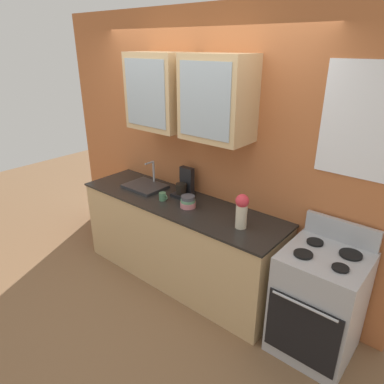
{
  "coord_description": "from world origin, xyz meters",
  "views": [
    {
      "loc": [
        2.15,
        -2.34,
        2.36
      ],
      "look_at": [
        0.18,
        0.0,
        1.06
      ],
      "focal_mm": 32.73,
      "sensor_mm": 36.0,
      "label": 1
    }
  ],
  "objects_px": {
    "stove_range": "(318,303)",
    "bowl_stack": "(188,202)",
    "cup_near_sink": "(163,196)",
    "coffee_maker": "(184,185)",
    "sink_faucet": "(145,186)",
    "vase": "(242,210)"
  },
  "relations": [
    {
      "from": "vase",
      "to": "cup_near_sink",
      "type": "bearing_deg",
      "value": -178.27
    },
    {
      "from": "stove_range",
      "to": "cup_near_sink",
      "type": "height_order",
      "value": "stove_range"
    },
    {
      "from": "stove_range",
      "to": "bowl_stack",
      "type": "distance_m",
      "value": 1.43
    },
    {
      "from": "stove_range",
      "to": "bowl_stack",
      "type": "bearing_deg",
      "value": -178.65
    },
    {
      "from": "bowl_stack",
      "to": "vase",
      "type": "distance_m",
      "value": 0.62
    },
    {
      "from": "stove_range",
      "to": "coffee_maker",
      "type": "distance_m",
      "value": 1.66
    },
    {
      "from": "stove_range",
      "to": "sink_faucet",
      "type": "xyz_separation_m",
      "value": [
        -2.02,
        0.04,
        0.47
      ]
    },
    {
      "from": "stove_range",
      "to": "vase",
      "type": "bearing_deg",
      "value": -176.24
    },
    {
      "from": "cup_near_sink",
      "to": "vase",
      "type": "bearing_deg",
      "value": 1.73
    },
    {
      "from": "stove_range",
      "to": "cup_near_sink",
      "type": "xyz_separation_m",
      "value": [
        -1.64,
        -0.08,
        0.49
      ]
    },
    {
      "from": "stove_range",
      "to": "coffee_maker",
      "type": "bearing_deg",
      "value": 173.77
    },
    {
      "from": "sink_faucet",
      "to": "stove_range",
      "type": "bearing_deg",
      "value": -1.27
    },
    {
      "from": "vase",
      "to": "cup_near_sink",
      "type": "height_order",
      "value": "vase"
    },
    {
      "from": "sink_faucet",
      "to": "vase",
      "type": "bearing_deg",
      "value": -4.1
    },
    {
      "from": "stove_range",
      "to": "vase",
      "type": "distance_m",
      "value": 0.95
    },
    {
      "from": "bowl_stack",
      "to": "coffee_maker",
      "type": "height_order",
      "value": "coffee_maker"
    },
    {
      "from": "bowl_stack",
      "to": "vase",
      "type": "bearing_deg",
      "value": -1.53
    },
    {
      "from": "sink_faucet",
      "to": "coffee_maker",
      "type": "xyz_separation_m",
      "value": [
        0.46,
        0.13,
        0.09
      ]
    },
    {
      "from": "cup_near_sink",
      "to": "stove_range",
      "type": "bearing_deg",
      "value": 2.64
    },
    {
      "from": "bowl_stack",
      "to": "stove_range",
      "type": "bearing_deg",
      "value": 1.35
    },
    {
      "from": "stove_range",
      "to": "cup_near_sink",
      "type": "relative_size",
      "value": 10.46
    },
    {
      "from": "stove_range",
      "to": "coffee_maker",
      "type": "height_order",
      "value": "coffee_maker"
    }
  ]
}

